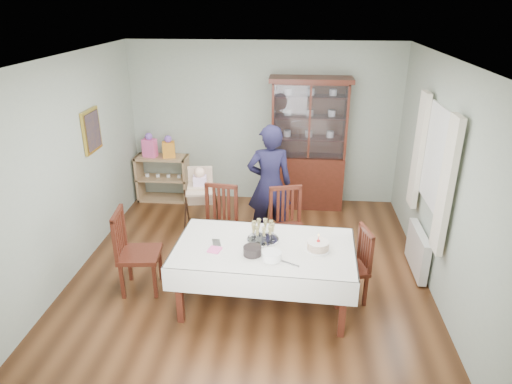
# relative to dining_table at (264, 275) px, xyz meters

# --- Properties ---
(floor) EXTENTS (5.00, 5.00, 0.00)m
(floor) POSITION_rel_dining_table_xyz_m (-0.24, 0.57, -0.38)
(floor) COLOR #593319
(floor) RESTS_ON ground
(room_shell) EXTENTS (5.00, 5.00, 5.00)m
(room_shell) POSITION_rel_dining_table_xyz_m (-0.24, 1.10, 1.32)
(room_shell) COLOR #9EAA99
(room_shell) RESTS_ON floor
(dining_table) EXTENTS (2.05, 1.24, 0.76)m
(dining_table) POSITION_rel_dining_table_xyz_m (0.00, 0.00, 0.00)
(dining_table) COLOR #4C1C13
(dining_table) RESTS_ON floor
(china_cabinet) EXTENTS (1.30, 0.48, 2.18)m
(china_cabinet) POSITION_rel_dining_table_xyz_m (0.51, 2.83, 0.74)
(china_cabinet) COLOR #4C1C13
(china_cabinet) RESTS_ON floor
(sideboard) EXTENTS (0.90, 0.38, 0.80)m
(sideboard) POSITION_rel_dining_table_xyz_m (-1.99, 2.85, 0.02)
(sideboard) COLOR tan
(sideboard) RESTS_ON floor
(picture_frame) EXTENTS (0.04, 0.48, 0.58)m
(picture_frame) POSITION_rel_dining_table_xyz_m (-2.46, 1.37, 1.27)
(picture_frame) COLOR gold
(picture_frame) RESTS_ON room_shell
(window) EXTENTS (0.04, 1.02, 1.22)m
(window) POSITION_rel_dining_table_xyz_m (1.98, 0.87, 1.17)
(window) COLOR white
(window) RESTS_ON room_shell
(curtain_left) EXTENTS (0.07, 0.30, 1.55)m
(curtain_left) POSITION_rel_dining_table_xyz_m (1.92, 0.25, 1.07)
(curtain_left) COLOR silver
(curtain_left) RESTS_ON room_shell
(curtain_right) EXTENTS (0.07, 0.30, 1.55)m
(curtain_right) POSITION_rel_dining_table_xyz_m (1.92, 1.49, 1.07)
(curtain_right) COLOR silver
(curtain_right) RESTS_ON room_shell
(radiator) EXTENTS (0.10, 0.80, 0.55)m
(radiator) POSITION_rel_dining_table_xyz_m (1.92, 0.87, -0.08)
(radiator) COLOR white
(radiator) RESTS_ON floor
(chair_far_left) EXTENTS (0.53, 0.53, 1.04)m
(chair_far_left) POSITION_rel_dining_table_xyz_m (-0.68, 0.89, -0.07)
(chair_far_left) COLOR #4C1C13
(chair_far_left) RESTS_ON floor
(chair_far_right) EXTENTS (0.57, 0.57, 1.03)m
(chair_far_right) POSITION_rel_dining_table_xyz_m (0.25, 0.95, -0.08)
(chair_far_right) COLOR #4C1C13
(chair_far_right) RESTS_ON floor
(chair_end_left) EXTENTS (0.52, 0.52, 1.05)m
(chair_end_left) POSITION_rel_dining_table_xyz_m (-1.53, 0.16, -0.07)
(chair_end_left) COLOR #4C1C13
(chair_end_left) RESTS_ON floor
(chair_end_right) EXTENTS (0.50, 0.50, 0.91)m
(chair_end_right) POSITION_rel_dining_table_xyz_m (0.98, 0.19, -0.12)
(chair_end_right) COLOR #4C1C13
(chair_end_right) RESTS_ON floor
(woman) EXTENTS (0.70, 0.52, 1.74)m
(woman) POSITION_rel_dining_table_xyz_m (-0.04, 1.57, 0.49)
(woman) COLOR black
(woman) RESTS_ON floor
(high_chair) EXTENTS (0.55, 0.55, 1.08)m
(high_chair) POSITION_rel_dining_table_xyz_m (-1.05, 1.59, 0.04)
(high_chair) COLOR black
(high_chair) RESTS_ON floor
(champagne_tray) EXTENTS (0.36, 0.36, 0.22)m
(champagne_tray) POSITION_rel_dining_table_xyz_m (-0.03, 0.14, 0.45)
(champagne_tray) COLOR silver
(champagne_tray) RESTS_ON dining_table
(birthday_cake) EXTENTS (0.28, 0.28, 0.19)m
(birthday_cake) POSITION_rel_dining_table_xyz_m (0.59, -0.02, 0.43)
(birthday_cake) COLOR white
(birthday_cake) RESTS_ON dining_table
(plate_stack_dark) EXTENTS (0.23, 0.23, 0.09)m
(plate_stack_dark) POSITION_rel_dining_table_xyz_m (-0.12, -0.18, 0.42)
(plate_stack_dark) COLOR black
(plate_stack_dark) RESTS_ON dining_table
(plate_stack_white) EXTENTS (0.25, 0.25, 0.09)m
(plate_stack_white) POSITION_rel_dining_table_xyz_m (0.09, -0.26, 0.42)
(plate_stack_white) COLOR white
(plate_stack_white) RESTS_ON dining_table
(napkin_stack) EXTENTS (0.16, 0.16, 0.02)m
(napkin_stack) POSITION_rel_dining_table_xyz_m (-0.54, -0.13, 0.38)
(napkin_stack) COLOR #F1589E
(napkin_stack) RESTS_ON dining_table
(cutlery) EXTENTS (0.15, 0.19, 0.01)m
(cutlery) POSITION_rel_dining_table_xyz_m (-0.58, 0.04, 0.38)
(cutlery) COLOR silver
(cutlery) RESTS_ON dining_table
(cake_knife) EXTENTS (0.26, 0.16, 0.01)m
(cake_knife) POSITION_rel_dining_table_xyz_m (0.26, -0.32, 0.38)
(cake_knife) COLOR silver
(cake_knife) RESTS_ON dining_table
(gift_bag_pink) EXTENTS (0.25, 0.18, 0.42)m
(gift_bag_pink) POSITION_rel_dining_table_xyz_m (-2.17, 2.83, 0.60)
(gift_bag_pink) COLOR #F1589E
(gift_bag_pink) RESTS_ON sideboard
(gift_bag_orange) EXTENTS (0.23, 0.19, 0.38)m
(gift_bag_orange) POSITION_rel_dining_table_xyz_m (-1.84, 2.83, 0.58)
(gift_bag_orange) COLOR orange
(gift_bag_orange) RESTS_ON sideboard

